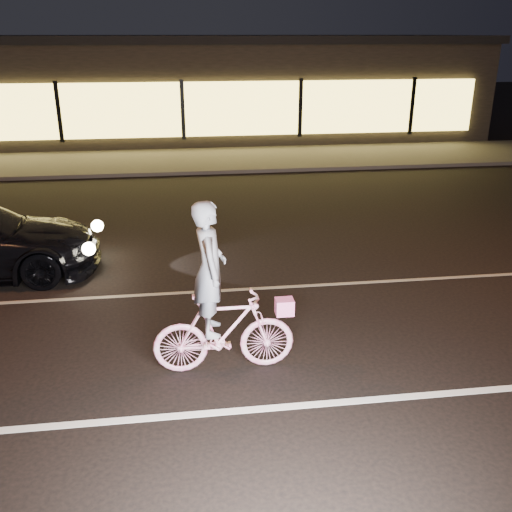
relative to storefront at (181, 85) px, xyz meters
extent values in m
plane|color=black|center=(0.00, -18.97, -2.15)|extent=(90.00, 90.00, 0.00)
cube|color=silver|center=(0.00, -20.47, -2.14)|extent=(60.00, 0.12, 0.01)
cube|color=gray|center=(0.00, -16.97, -2.14)|extent=(60.00, 0.10, 0.01)
cube|color=#383533|center=(0.00, -5.97, -2.09)|extent=(30.00, 4.00, 0.12)
cube|color=black|center=(0.00, 0.03, -0.15)|extent=(25.00, 8.00, 4.00)
cube|color=black|center=(0.00, 0.03, 1.90)|extent=(25.40, 8.40, 0.30)
cube|color=#EDCB53|center=(0.00, -4.07, -0.55)|extent=(23.00, 0.15, 2.00)
cube|color=black|center=(-4.50, -4.15, -0.55)|extent=(0.15, 0.08, 2.20)
cube|color=black|center=(0.00, -4.15, -0.55)|extent=(0.15, 0.08, 2.20)
cube|color=black|center=(4.50, -4.15, -0.55)|extent=(0.15, 0.08, 2.20)
cube|color=black|center=(9.00, -4.15, -0.55)|extent=(0.15, 0.08, 2.20)
imported|color=#DA2E7E|center=(0.27, -19.51, -1.58)|extent=(1.90, 0.54, 1.14)
imported|color=silver|center=(0.10, -19.51, -0.65)|extent=(0.43, 0.65, 1.80)
cube|color=#E84998|center=(1.08, -19.51, -1.26)|extent=(0.24, 0.20, 0.22)
sphere|color=#FFF2BF|center=(-1.92, -14.95, -1.49)|extent=(0.24, 0.24, 0.24)
sphere|color=#FFF2BF|center=(-1.91, -16.27, -1.49)|extent=(0.24, 0.24, 0.24)
camera|label=1|loc=(-0.21, -26.21, 2.14)|focal=40.00mm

